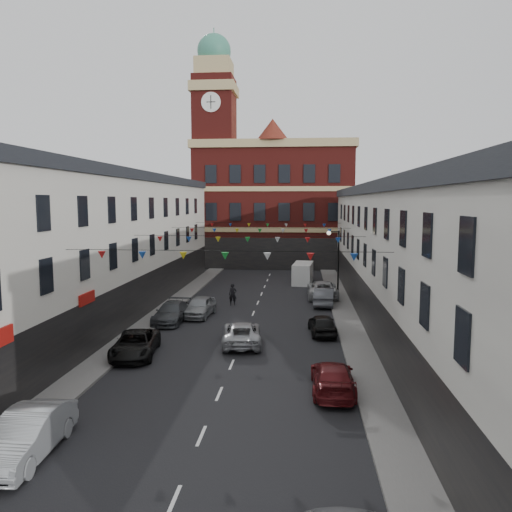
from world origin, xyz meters
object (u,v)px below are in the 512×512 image
(car_left_c, at_px, (135,344))
(car_left_d, at_px, (172,312))
(street_lamp, at_px, (336,255))
(car_right_f, at_px, (322,289))
(car_right_e, at_px, (324,296))
(white_van, at_px, (303,273))
(car_right_d, at_px, (322,324))
(car_right_c, at_px, (333,377))
(moving_car, at_px, (242,333))
(pedestrian, at_px, (233,295))
(car_left_b, at_px, (27,435))
(car_left_e, at_px, (200,306))

(car_left_c, distance_m, car_left_d, 7.77)
(street_lamp, distance_m, car_left_d, 15.52)
(car_right_f, bearing_deg, car_right_e, 89.41)
(car_right_e, relative_size, white_van, 0.95)
(street_lamp, bearing_deg, white_van, 108.05)
(car_right_d, distance_m, car_right_f, 12.27)
(car_right_c, xyz_separation_m, moving_car, (-4.94, 7.08, 0.00))
(car_left_d, distance_m, car_right_f, 14.80)
(street_lamp, xyz_separation_m, car_right_f, (-1.05, 0.66, -3.13))
(car_right_d, relative_size, car_right_f, 0.70)
(moving_car, height_order, white_van, white_van)
(car_right_c, distance_m, car_right_e, 18.77)
(street_lamp, height_order, pedestrian, street_lamp)
(moving_car, distance_m, white_van, 22.98)
(pedestrian, bearing_deg, car_right_d, -59.95)
(car_right_c, xyz_separation_m, white_van, (-1.23, 29.75, 0.38))
(car_left_b, relative_size, car_left_c, 0.96)
(car_left_d, relative_size, car_right_d, 1.22)
(car_left_b, bearing_deg, car_left_d, 87.73)
(car_right_e, bearing_deg, car_left_d, 35.95)
(car_right_e, bearing_deg, car_right_f, -85.36)
(pedestrian, bearing_deg, car_left_b, -107.49)
(car_left_c, bearing_deg, car_right_d, 19.56)
(car_right_d, bearing_deg, car_right_e, -98.33)
(moving_car, bearing_deg, car_right_c, 118.48)
(car_left_c, height_order, pedestrian, pedestrian)
(white_van, xyz_separation_m, pedestrian, (-5.77, -11.59, -0.17))
(car_left_d, bearing_deg, car_right_e, 32.86)
(car_right_e, bearing_deg, car_right_d, 91.35)
(car_left_b, bearing_deg, car_right_d, 55.13)
(car_left_b, bearing_deg, car_left_c, 87.73)
(car_left_c, xyz_separation_m, pedestrian, (3.53, 13.86, 0.22))
(car_left_b, height_order, pedestrian, pedestrian)
(car_right_e, xyz_separation_m, moving_car, (-5.41, -11.69, -0.06))
(car_left_e, height_order, car_right_d, car_left_e)
(car_left_c, relative_size, car_right_c, 1.04)
(car_left_d, bearing_deg, pedestrian, 61.40)
(street_lamp, xyz_separation_m, white_van, (-2.75, 8.44, -2.85))
(car_left_e, bearing_deg, car_left_d, -125.24)
(street_lamp, xyz_separation_m, moving_car, (-6.46, -14.24, -3.23))
(car_right_f, bearing_deg, car_left_d, 41.40)
(car_left_c, bearing_deg, car_right_c, -30.02)
(street_lamp, bearing_deg, car_right_d, -97.71)
(street_lamp, relative_size, car_left_d, 1.25)
(car_left_e, xyz_separation_m, car_right_e, (9.37, 4.75, 0.00))
(car_right_d, relative_size, pedestrian, 2.20)
(car_right_c, bearing_deg, car_left_e, -57.78)
(white_van, bearing_deg, car_right_e, -75.69)
(car_left_c, bearing_deg, pedestrian, 67.90)
(street_lamp, distance_m, car_right_f, 3.37)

